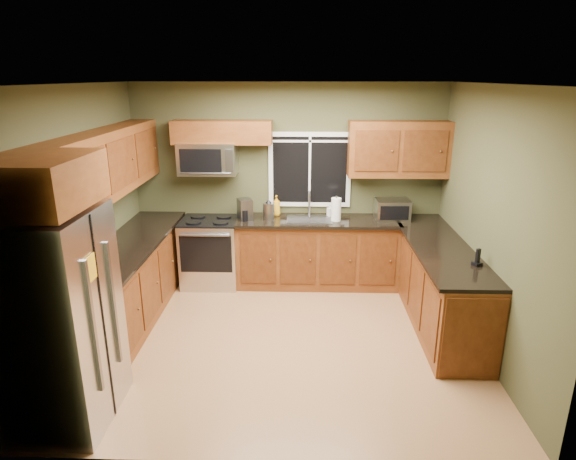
# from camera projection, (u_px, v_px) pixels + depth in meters

# --- Properties ---
(floor) EXTENTS (4.20, 4.20, 0.00)m
(floor) POSITION_uv_depth(u_px,v_px,m) (282.00, 338.00, 5.32)
(floor) COLOR #956942
(floor) RESTS_ON ground
(ceiling) EXTENTS (4.20, 4.20, 0.00)m
(ceiling) POSITION_uv_depth(u_px,v_px,m) (281.00, 84.00, 4.49)
(ceiling) COLOR white
(ceiling) RESTS_ON back_wall
(back_wall) EXTENTS (4.20, 0.00, 4.20)m
(back_wall) POSITION_uv_depth(u_px,v_px,m) (288.00, 184.00, 6.62)
(back_wall) COLOR #3E4025
(back_wall) RESTS_ON ground
(front_wall) EXTENTS (4.20, 0.00, 4.20)m
(front_wall) POSITION_uv_depth(u_px,v_px,m) (270.00, 300.00, 3.19)
(front_wall) COLOR #3E4025
(front_wall) RESTS_ON ground
(left_wall) EXTENTS (0.00, 3.60, 3.60)m
(left_wall) POSITION_uv_depth(u_px,v_px,m) (79.00, 220.00, 4.97)
(left_wall) COLOR #3E4025
(left_wall) RESTS_ON ground
(right_wall) EXTENTS (0.00, 3.60, 3.60)m
(right_wall) POSITION_uv_depth(u_px,v_px,m) (490.00, 224.00, 4.84)
(right_wall) COLOR #3E4025
(right_wall) RESTS_ON ground
(window) EXTENTS (1.12, 0.03, 1.02)m
(window) POSITION_uv_depth(u_px,v_px,m) (310.00, 170.00, 6.53)
(window) COLOR white
(window) RESTS_ON back_wall
(base_cabinets_left) EXTENTS (0.60, 2.65, 0.90)m
(base_cabinets_left) POSITION_uv_depth(u_px,v_px,m) (132.00, 281.00, 5.69)
(base_cabinets_left) COLOR brown
(base_cabinets_left) RESTS_ON ground
(countertop_left) EXTENTS (0.65, 2.65, 0.04)m
(countertop_left) POSITION_uv_depth(u_px,v_px,m) (130.00, 244.00, 5.54)
(countertop_left) COLOR black
(countertop_left) RESTS_ON base_cabinets_left
(base_cabinets_back) EXTENTS (2.17, 0.60, 0.90)m
(base_cabinets_back) POSITION_uv_depth(u_px,v_px,m) (317.00, 253.00, 6.60)
(base_cabinets_back) COLOR brown
(base_cabinets_back) RESTS_ON ground
(countertop_back) EXTENTS (2.17, 0.65, 0.04)m
(countertop_back) POSITION_uv_depth(u_px,v_px,m) (318.00, 221.00, 6.43)
(countertop_back) COLOR black
(countertop_back) RESTS_ON base_cabinets_back
(base_cabinets_peninsula) EXTENTS (0.60, 2.52, 0.90)m
(base_cabinets_peninsula) POSITION_uv_depth(u_px,v_px,m) (437.00, 283.00, 5.64)
(base_cabinets_peninsula) COLOR brown
(base_cabinets_peninsula) RESTS_ON ground
(countertop_peninsula) EXTENTS (0.65, 2.50, 0.04)m
(countertop_peninsula) POSITION_uv_depth(u_px,v_px,m) (439.00, 245.00, 5.51)
(countertop_peninsula) COLOR black
(countertop_peninsula) RESTS_ON base_cabinets_peninsula
(upper_cabinets_left) EXTENTS (0.33, 2.65, 0.72)m
(upper_cabinets_left) POSITION_uv_depth(u_px,v_px,m) (107.00, 163.00, 5.26)
(upper_cabinets_left) COLOR brown
(upper_cabinets_left) RESTS_ON left_wall
(upper_cabinets_back_left) EXTENTS (1.30, 0.33, 0.30)m
(upper_cabinets_back_left) POSITION_uv_depth(u_px,v_px,m) (222.00, 132.00, 6.27)
(upper_cabinets_back_left) COLOR brown
(upper_cabinets_back_left) RESTS_ON back_wall
(upper_cabinets_back_right) EXTENTS (1.30, 0.33, 0.72)m
(upper_cabinets_back_right) POSITION_uv_depth(u_px,v_px,m) (398.00, 149.00, 6.26)
(upper_cabinets_back_right) COLOR brown
(upper_cabinets_back_right) RESTS_ON back_wall
(upper_cabinet_over_fridge) EXTENTS (0.72, 0.90, 0.38)m
(upper_cabinet_over_fridge) POSITION_uv_depth(u_px,v_px,m) (37.00, 182.00, 3.51)
(upper_cabinet_over_fridge) COLOR brown
(upper_cabinet_over_fridge) RESTS_ON left_wall
(refrigerator) EXTENTS (0.74, 0.90, 1.80)m
(refrigerator) POSITION_uv_depth(u_px,v_px,m) (59.00, 320.00, 3.86)
(refrigerator) COLOR #B7B7BC
(refrigerator) RESTS_ON ground
(range) EXTENTS (0.76, 0.69, 0.94)m
(range) POSITION_uv_depth(u_px,v_px,m) (211.00, 251.00, 6.61)
(range) COLOR #B7B7BC
(range) RESTS_ON ground
(microwave) EXTENTS (0.76, 0.41, 0.42)m
(microwave) POSITION_uv_depth(u_px,v_px,m) (208.00, 158.00, 6.35)
(microwave) COLOR #B7B7BC
(microwave) RESTS_ON back_wall
(sink) EXTENTS (0.60, 0.42, 0.36)m
(sink) POSITION_uv_depth(u_px,v_px,m) (309.00, 218.00, 6.44)
(sink) COLOR slate
(sink) RESTS_ON countertop_back
(toaster_oven) EXTENTS (0.45, 0.35, 0.27)m
(toaster_oven) POSITION_uv_depth(u_px,v_px,m) (392.00, 210.00, 6.38)
(toaster_oven) COLOR #B7B7BC
(toaster_oven) RESTS_ON countertop_back
(coffee_maker) EXTENTS (0.23, 0.27, 0.28)m
(coffee_maker) POSITION_uv_depth(u_px,v_px,m) (245.00, 210.00, 6.38)
(coffee_maker) COLOR slate
(coffee_maker) RESTS_ON countertop_back
(kettle) EXTENTS (0.15, 0.15, 0.27)m
(kettle) POSITION_uv_depth(u_px,v_px,m) (269.00, 210.00, 6.40)
(kettle) COLOR #B7B7BC
(kettle) RESTS_ON countertop_back
(paper_towel_roll) EXTENTS (0.16, 0.16, 0.34)m
(paper_towel_roll) POSITION_uv_depth(u_px,v_px,m) (336.00, 209.00, 6.33)
(paper_towel_roll) COLOR white
(paper_towel_roll) RESTS_ON countertop_back
(soap_bottle_a) EXTENTS (0.12, 0.12, 0.28)m
(soap_bottle_a) POSITION_uv_depth(u_px,v_px,m) (276.00, 205.00, 6.58)
(soap_bottle_a) COLOR orange
(soap_bottle_a) RESTS_ON countertop_back
(soap_bottle_b) EXTENTS (0.10, 0.10, 0.17)m
(soap_bottle_b) POSITION_uv_depth(u_px,v_px,m) (330.00, 210.00, 6.55)
(soap_bottle_b) COLOR white
(soap_bottle_b) RESTS_ON countertop_back
(soap_bottle_c) EXTENTS (0.13, 0.13, 0.16)m
(soap_bottle_c) POSITION_uv_depth(u_px,v_px,m) (269.00, 209.00, 6.62)
(soap_bottle_c) COLOR white
(soap_bottle_c) RESTS_ON countertop_back
(cordless_phone) EXTENTS (0.11, 0.11, 0.18)m
(cordless_phone) POSITION_uv_depth(u_px,v_px,m) (477.00, 260.00, 4.85)
(cordless_phone) COLOR black
(cordless_phone) RESTS_ON countertop_peninsula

